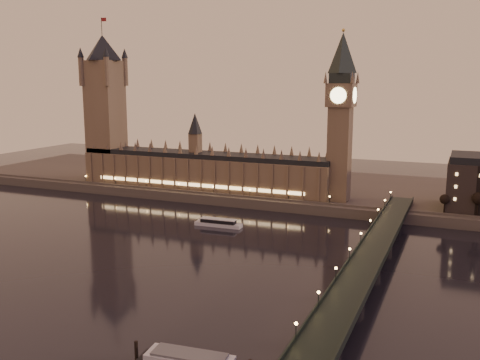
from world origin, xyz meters
name	(u,v)px	position (x,y,z in m)	size (l,w,h in m)	color
ground	(163,255)	(0.00, 0.00, 0.00)	(700.00, 700.00, 0.00)	black
far_embankment	(318,189)	(30.00, 165.00, 3.00)	(560.00, 130.00, 6.00)	#423D35
palace_of_westminster	(203,166)	(-40.12, 120.99, 21.71)	(180.00, 26.62, 52.00)	brown
victoria_tower	(105,100)	(-120.00, 121.00, 65.79)	(31.68, 31.68, 118.00)	brown
big_ben	(341,107)	(53.99, 120.99, 63.95)	(17.68, 17.68, 104.00)	brown
westminster_bridge	(363,271)	(91.61, 0.00, 5.52)	(13.20, 260.00, 15.30)	black
bare_tree_0	(449,199)	(118.75, 109.00, 14.51)	(5.61, 5.61, 11.41)	black
bare_tree_1	(478,202)	(133.58, 109.00, 14.51)	(5.61, 5.61, 11.41)	black
cruise_boat_a	(218,223)	(2.12, 55.61, 1.89)	(27.00, 7.08, 4.28)	silver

